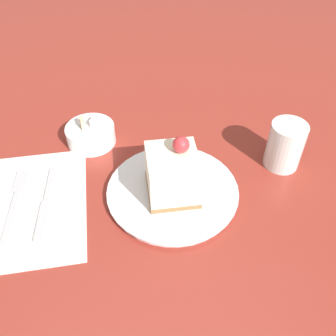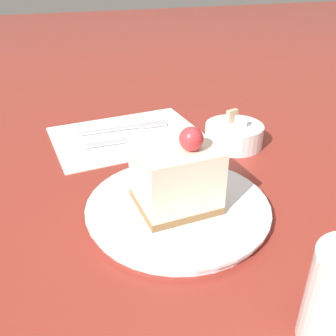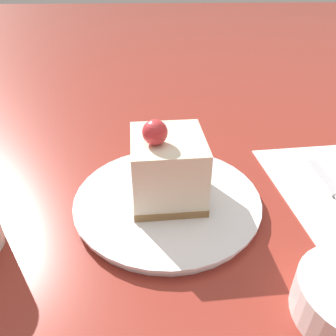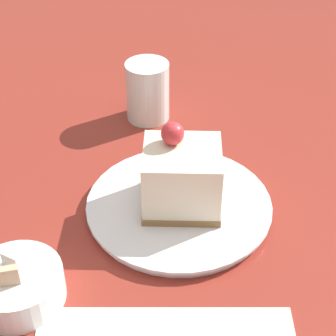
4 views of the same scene
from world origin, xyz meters
name	(u,v)px [view 2 (image 2 of 4)]	position (x,y,z in m)	size (l,w,h in m)	color
ground_plane	(189,201)	(0.00, 0.00, 0.00)	(4.00, 4.00, 0.00)	maroon
plate	(178,207)	(0.02, -0.02, 0.01)	(0.23, 0.23, 0.01)	white
cake_slice	(176,175)	(0.02, -0.03, 0.06)	(0.09, 0.10, 0.11)	olive
napkin	(127,135)	(-0.23, -0.03, 0.00)	(0.21, 0.27, 0.00)	white
fork	(131,127)	(-0.25, -0.02, 0.01)	(0.02, 0.17, 0.00)	#B2B2B7
knife	(123,141)	(-0.20, -0.04, 0.00)	(0.01, 0.17, 0.00)	#B2B2B7
sugar_bowl	(234,135)	(-0.13, 0.13, 0.02)	(0.10, 0.10, 0.06)	white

